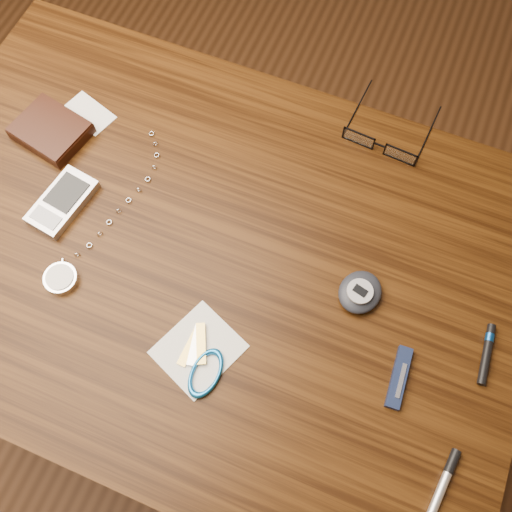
% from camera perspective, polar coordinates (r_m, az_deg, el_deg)
% --- Properties ---
extents(ground, '(3.80, 3.80, 0.00)m').
position_cam_1_polar(ground, '(1.58, -3.04, -10.35)').
color(ground, '#472814').
rests_on(ground, ground).
extents(desk, '(1.00, 0.70, 0.75)m').
position_cam_1_polar(desk, '(0.96, -4.92, -1.85)').
color(desk, '#331A08').
rests_on(desk, ground).
extents(wallet_and_card, '(0.15, 0.15, 0.02)m').
position_cam_1_polar(wallet_and_card, '(1.01, -19.74, 11.77)').
color(wallet_and_card, black).
rests_on(wallet_and_card, desk).
extents(eyeglasses, '(0.14, 0.14, 0.03)m').
position_cam_1_polar(eyeglasses, '(0.96, 12.38, 10.94)').
color(eyeglasses, black).
rests_on(eyeglasses, desk).
extents(pocket_watch, '(0.07, 0.31, 0.02)m').
position_cam_1_polar(pocket_watch, '(0.89, -18.61, -1.68)').
color(pocket_watch, silver).
rests_on(pocket_watch, desk).
extents(pda_phone, '(0.08, 0.12, 0.02)m').
position_cam_1_polar(pda_phone, '(0.94, -18.80, 5.16)').
color(pda_phone, '#AFAEB3').
rests_on(pda_phone, desk).
extents(pedometer, '(0.08, 0.08, 0.03)m').
position_cam_1_polar(pedometer, '(0.84, 10.36, -3.57)').
color(pedometer, '#21232B').
rests_on(pedometer, desk).
extents(notepad_keys, '(0.13, 0.14, 0.01)m').
position_cam_1_polar(notepad_keys, '(0.81, -5.42, -10.46)').
color(notepad_keys, white).
rests_on(notepad_keys, desk).
extents(pocket_knife, '(0.02, 0.09, 0.01)m').
position_cam_1_polar(pocket_knife, '(0.82, 14.10, -11.70)').
color(pocket_knife, '#141A3B').
rests_on(pocket_knife, desk).
extents(silver_pen, '(0.03, 0.15, 0.01)m').
position_cam_1_polar(silver_pen, '(0.82, 17.80, -21.82)').
color(silver_pen, silver).
rests_on(silver_pen, desk).
extents(black_blue_pen, '(0.02, 0.09, 0.01)m').
position_cam_1_polar(black_blue_pen, '(0.87, 22.09, -8.89)').
color(black_blue_pen, black).
rests_on(black_blue_pen, desk).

